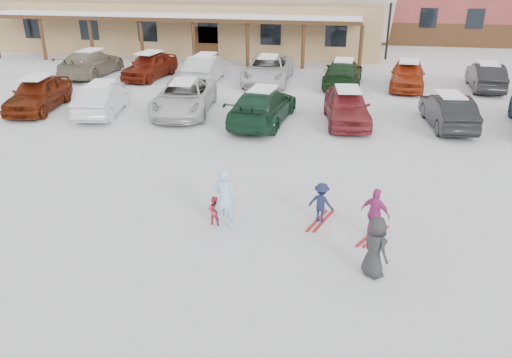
% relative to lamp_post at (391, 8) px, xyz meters
% --- Properties ---
extents(ground, '(160.00, 160.00, 0.00)m').
position_rel_lamp_post_xyz_m(ground, '(-5.52, -24.97, -3.46)').
color(ground, silver).
rests_on(ground, ground).
extents(lamp_post, '(0.50, 0.25, 6.12)m').
position_rel_lamp_post_xyz_m(lamp_post, '(0.00, 0.00, 0.00)').
color(lamp_post, black).
rests_on(lamp_post, ground).
extents(adult_skier, '(0.63, 0.42, 1.71)m').
position_rel_lamp_post_xyz_m(adult_skier, '(-5.88, -25.05, -2.61)').
color(adult_skier, '#A9CFED').
rests_on(adult_skier, ground).
extents(toddler_red, '(0.44, 0.37, 0.83)m').
position_rel_lamp_post_xyz_m(toddler_red, '(-6.21, -24.93, -3.05)').
color(toddler_red, '#C12E46').
rests_on(toddler_red, ground).
extents(child_navy, '(0.85, 0.66, 1.16)m').
position_rel_lamp_post_xyz_m(child_navy, '(-3.35, -24.31, -2.88)').
color(child_navy, '#171D3F').
rests_on(child_navy, ground).
extents(skis_child_navy, '(0.66, 1.38, 0.03)m').
position_rel_lamp_post_xyz_m(skis_child_navy, '(-3.35, -24.31, -3.45)').
color(skis_child_navy, '#A5171B').
rests_on(skis_child_navy, ground).
extents(child_magenta, '(0.87, 0.69, 1.37)m').
position_rel_lamp_post_xyz_m(child_magenta, '(-1.95, -24.90, -2.78)').
color(child_magenta, '#A9307A').
rests_on(child_magenta, ground).
extents(skis_child_magenta, '(0.86, 1.32, 0.03)m').
position_rel_lamp_post_xyz_m(skis_child_magenta, '(-1.95, -24.90, -3.45)').
color(skis_child_magenta, '#A5171B').
rests_on(skis_child_magenta, ground).
extents(bystander_dark, '(0.80, 0.87, 1.49)m').
position_rel_lamp_post_xyz_m(bystander_dark, '(-2.04, -26.65, -2.72)').
color(bystander_dark, '#28282B').
rests_on(bystander_dark, ground).
extents(parked_car_0, '(2.40, 4.78, 1.56)m').
position_rel_lamp_post_xyz_m(parked_car_0, '(-17.07, -15.54, -2.68)').
color(parked_car_0, '#5A1B09').
rests_on(parked_car_0, ground).
extents(parked_car_1, '(2.16, 4.56, 1.45)m').
position_rel_lamp_post_xyz_m(parked_car_1, '(-13.76, -15.71, -2.74)').
color(parked_car_1, silver).
rests_on(parked_car_1, ground).
extents(parked_car_2, '(2.95, 5.50, 1.47)m').
position_rel_lamp_post_xyz_m(parked_car_2, '(-10.13, -14.86, -2.73)').
color(parked_car_2, silver).
rests_on(parked_car_2, ground).
extents(parked_car_3, '(2.74, 5.43, 1.51)m').
position_rel_lamp_post_xyz_m(parked_car_3, '(-6.31, -15.79, -2.71)').
color(parked_car_3, '#143423').
rests_on(parked_car_3, ground).
extents(parked_car_4, '(2.29, 4.64, 1.52)m').
position_rel_lamp_post_xyz_m(parked_car_4, '(-2.70, -15.22, -2.70)').
color(parked_car_4, maroon).
rests_on(parked_car_4, ground).
extents(parked_car_5, '(1.88, 4.39, 1.41)m').
position_rel_lamp_post_xyz_m(parked_car_5, '(1.55, -15.02, -2.76)').
color(parked_car_5, black).
rests_on(parked_car_5, ground).
extents(parked_car_7, '(2.39, 5.35, 1.52)m').
position_rel_lamp_post_xyz_m(parked_car_7, '(-17.98, -8.30, -2.70)').
color(parked_car_7, '#7B715C').
rests_on(parked_car_7, ground).
extents(parked_car_8, '(2.50, 4.68, 1.52)m').
position_rel_lamp_post_xyz_m(parked_car_8, '(-14.24, -8.35, -2.70)').
color(parked_car_8, '#63180B').
rests_on(parked_car_8, ground).
extents(parked_car_9, '(1.65, 4.62, 1.52)m').
position_rel_lamp_post_xyz_m(parked_car_9, '(-10.79, -8.46, -2.70)').
color(parked_car_9, '#B5B4BA').
rests_on(parked_car_9, ground).
extents(parked_car_10, '(2.53, 5.43, 1.50)m').
position_rel_lamp_post_xyz_m(parked_car_10, '(-7.17, -8.31, -2.71)').
color(parked_car_10, silver).
rests_on(parked_car_10, ground).
extents(parked_car_11, '(2.31, 5.09, 1.45)m').
position_rel_lamp_post_xyz_m(parked_car_11, '(-2.92, -8.42, -2.74)').
color(parked_car_11, black).
rests_on(parked_car_11, ground).
extents(parked_car_12, '(2.29, 4.61, 1.51)m').
position_rel_lamp_post_xyz_m(parked_car_12, '(0.57, -8.38, -2.71)').
color(parked_car_12, '#A73415').
rests_on(parked_car_12, ground).
extents(parked_car_13, '(1.78, 4.40, 1.42)m').
position_rel_lamp_post_xyz_m(parked_car_13, '(4.74, -7.92, -2.75)').
color(parked_car_13, black).
rests_on(parked_car_13, ground).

